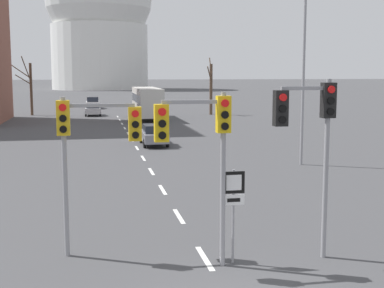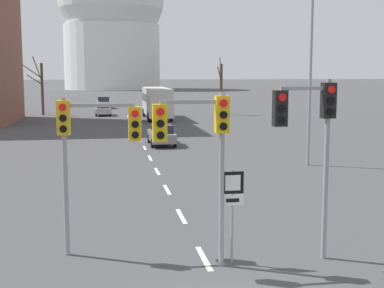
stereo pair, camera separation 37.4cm
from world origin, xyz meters
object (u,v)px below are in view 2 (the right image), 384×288
object	(u,v)px
traffic_signal_near_left	(90,136)
street_lamp_right	(306,62)
sedan_near_right	(103,109)
sedan_far_left	(162,134)
traffic_signal_centre_tall	(200,136)
traffic_signal_near_right	(311,124)
city_bus	(157,101)
route_sign_post	(232,200)
sedan_near_left	(104,103)
sedan_mid_centre	(157,103)

from	to	relation	value
traffic_signal_near_left	street_lamp_right	xyz separation A→B (m)	(11.41, 13.12, 2.34)
sedan_near_right	sedan_far_left	xyz separation A→B (m)	(4.19, -27.76, -0.00)
traffic_signal_near_left	traffic_signal_centre_tall	bearing A→B (deg)	-28.64
traffic_signal_near_left	traffic_signal_near_right	bearing A→B (deg)	-13.76
sedan_far_left	city_bus	distance (m)	21.92
route_sign_post	sedan_far_left	distance (m)	24.32
traffic_signal_near_right	sedan_near_right	distance (m)	52.46
route_sign_post	sedan_near_left	size ratio (longest dim) A/B	0.58
traffic_signal_near_right	sedan_far_left	bearing A→B (deg)	93.56
route_sign_post	city_bus	distance (m)	46.17
route_sign_post	sedan_near_right	bearing A→B (deg)	93.89
traffic_signal_centre_tall	sedan_far_left	bearing A→B (deg)	86.36
sedan_near_right	sedan_far_left	world-z (taller)	sedan_far_left
sedan_mid_centre	city_bus	bearing A→B (deg)	-95.71
traffic_signal_near_right	sedan_mid_centre	xyz separation A→B (m)	(1.89, 62.36, -2.91)
sedan_near_left	city_bus	world-z (taller)	city_bus
traffic_signal_near_left	route_sign_post	xyz separation A→B (m)	(3.77, -1.44, -1.64)
traffic_signal_centre_tall	city_bus	distance (m)	46.37
street_lamp_right	sedan_far_left	size ratio (longest dim) A/B	2.19
route_sign_post	city_bus	world-z (taller)	city_bus
traffic_signal_centre_tall	route_sign_post	bearing A→B (deg)	7.86
street_lamp_right	city_bus	size ratio (longest dim) A/B	0.90
city_bus	traffic_signal_near_right	bearing A→B (deg)	-90.33
sedan_near_right	sedan_far_left	distance (m)	28.07
city_bus	sedan_mid_centre	bearing A→B (deg)	84.29
sedan_near_right	sedan_mid_centre	world-z (taller)	sedan_mid_centre
traffic_signal_near_left	city_bus	bearing A→B (deg)	82.11
traffic_signal_near_right	traffic_signal_centre_tall	bearing A→B (deg)	-177.94
traffic_signal_near_left	sedan_mid_centre	distance (m)	61.46
route_sign_post	street_lamp_right	world-z (taller)	street_lamp_right
traffic_signal_near_left	traffic_signal_near_right	xyz separation A→B (m)	(5.93, -1.45, 0.36)
traffic_signal_centre_tall	street_lamp_right	xyz separation A→B (m)	(8.55, 14.69, 2.23)
city_bus	sedan_near_right	bearing A→B (deg)	135.11
traffic_signal_near_right	city_bus	distance (m)	46.15
traffic_signal_near_left	traffic_signal_near_right	distance (m)	6.11
traffic_signal_centre_tall	sedan_mid_centre	xyz separation A→B (m)	(4.96, 62.47, -2.66)
street_lamp_right	sedan_far_left	bearing A→B (deg)	125.71
sedan_near_left	sedan_mid_centre	world-z (taller)	sedan_mid_centre
traffic_signal_near_left	sedan_near_right	xyz separation A→B (m)	(0.22, 50.61, -2.65)
traffic_signal_centre_tall	sedan_far_left	xyz separation A→B (m)	(1.55, 24.42, -2.77)
traffic_signal_centre_tall	traffic_signal_near_right	distance (m)	3.08
traffic_signal_near_right	sedan_near_left	xyz separation A→B (m)	(-5.67, 65.47, -2.94)
traffic_signal_centre_tall	sedan_near_left	xyz separation A→B (m)	(-2.60, 65.58, -2.69)
traffic_signal_centre_tall	city_bus	size ratio (longest dim) A/B	0.43
sedan_near_left	route_sign_post	bearing A→B (deg)	-86.93
traffic_signal_near_left	sedan_near_left	bearing A→B (deg)	89.77
sedan_mid_centre	traffic_signal_centre_tall	bearing A→B (deg)	-94.54
route_sign_post	city_bus	size ratio (longest dim) A/B	0.24
traffic_signal_near_left	sedan_near_left	distance (m)	64.07
sedan_near_right	traffic_signal_centre_tall	bearing A→B (deg)	-87.11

